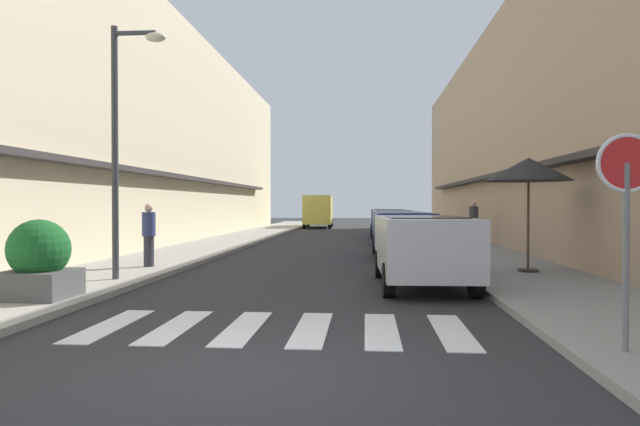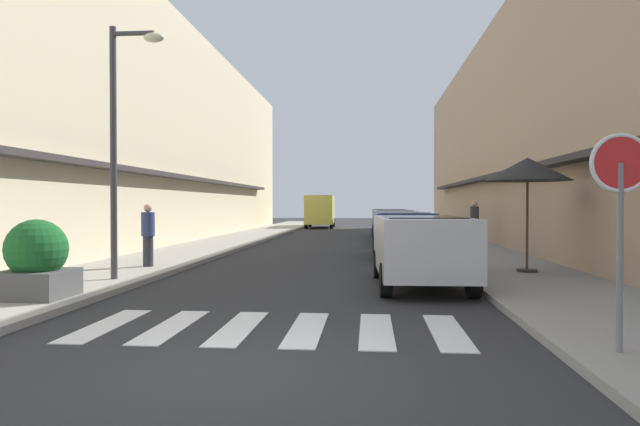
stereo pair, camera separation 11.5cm
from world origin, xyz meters
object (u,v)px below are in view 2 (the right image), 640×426
object	(u,v)px
parked_car_near	(420,243)
pedestrian_walking_near	(148,234)
street_lamp	(122,125)
round_street_sign	(620,185)
pedestrian_walking_far	(475,222)
parked_car_distant	(389,220)
cafe_umbrella	(527,170)
planter_corner	(37,261)
delivery_van	(320,209)
parked_car_mid	(402,229)
parked_car_far	(394,223)

from	to	relation	value
parked_car_near	pedestrian_walking_near	distance (m)	7.08
street_lamp	parked_car_near	bearing A→B (deg)	1.71
parked_car_near	round_street_sign	xyz separation A→B (m)	(1.63, -5.47, 1.00)
round_street_sign	pedestrian_walking_far	world-z (taller)	round_street_sign
parked_car_distant	cafe_umbrella	bearing A→B (deg)	-80.52
planter_corner	delivery_van	bearing A→B (deg)	86.24
round_street_sign	planter_corner	world-z (taller)	round_street_sign
parked_car_mid	round_street_sign	distance (m)	11.95
pedestrian_walking_near	pedestrian_walking_far	distance (m)	12.82
planter_corner	street_lamp	bearing A→B (deg)	80.37
parked_car_near	pedestrian_walking_near	bearing A→B (deg)	161.63
parked_car_near	cafe_umbrella	bearing A→B (deg)	35.31
round_street_sign	pedestrian_walking_near	world-z (taller)	round_street_sign
parked_car_near	parked_car_mid	world-z (taller)	same
parked_car_near	round_street_sign	size ratio (longest dim) A/B	1.80
delivery_van	pedestrian_walking_far	distance (m)	20.29
pedestrian_walking_far	planter_corner	bearing A→B (deg)	-61.13
parked_car_far	street_lamp	world-z (taller)	street_lamp
round_street_sign	cafe_umbrella	world-z (taller)	cafe_umbrella
cafe_umbrella	pedestrian_walking_near	bearing A→B (deg)	177.89
pedestrian_walking_near	parked_car_near	bearing A→B (deg)	104.76
round_street_sign	planter_corner	bearing A→B (deg)	161.28
delivery_van	round_street_sign	xyz separation A→B (m)	(6.25, -34.81, 0.52)
parked_car_mid	parked_car_far	xyz separation A→B (m)	(0.00, 5.94, 0.00)
parked_car_far	street_lamp	xyz separation A→B (m)	(-6.31, -12.45, 2.48)
parked_car_distant	street_lamp	bearing A→B (deg)	-109.28
pedestrian_walking_near	pedestrian_walking_far	world-z (taller)	pedestrian_walking_far
cafe_umbrella	pedestrian_walking_far	distance (m)	8.80
round_street_sign	cafe_umbrella	distance (m)	7.45
parked_car_far	pedestrian_walking_near	size ratio (longest dim) A/B	2.75
planter_corner	pedestrian_walking_far	size ratio (longest dim) A/B	0.77
parked_car_near	parked_car_mid	size ratio (longest dim) A/B	1.04
cafe_umbrella	pedestrian_walking_far	xyz separation A→B (m)	(0.37, 8.67, -1.48)
parked_car_near	planter_corner	bearing A→B (deg)	-158.58
pedestrian_walking_near	pedestrian_walking_far	bearing A→B (deg)	163.60
parked_car_mid	parked_car_distant	world-z (taller)	same
parked_car_near	street_lamp	bearing A→B (deg)	-178.29
parked_car_far	street_lamp	size ratio (longest dim) A/B	0.82
pedestrian_walking_far	delivery_van	bearing A→B (deg)	177.53
parked_car_mid	pedestrian_walking_near	xyz separation A→B (m)	(-6.72, -4.09, 0.04)
parked_car_mid	delivery_van	bearing A→B (deg)	101.36
parked_car_near	parked_car_distant	bearing A→B (deg)	90.00
parked_car_far	delivery_van	xyz separation A→B (m)	(-4.62, 17.08, 0.48)
round_street_sign	pedestrian_walking_far	bearing A→B (deg)	85.01
parked_car_near	planter_corner	size ratio (longest dim) A/B	3.17
parked_car_distant	cafe_umbrella	size ratio (longest dim) A/B	1.63
round_street_sign	street_lamp	size ratio (longest dim) A/B	0.44
cafe_umbrella	planter_corner	xyz separation A→B (m)	(-9.39, -4.52, -1.78)
parked_car_mid	parked_car_far	distance (m)	5.94
parked_car_far	cafe_umbrella	distance (m)	10.83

